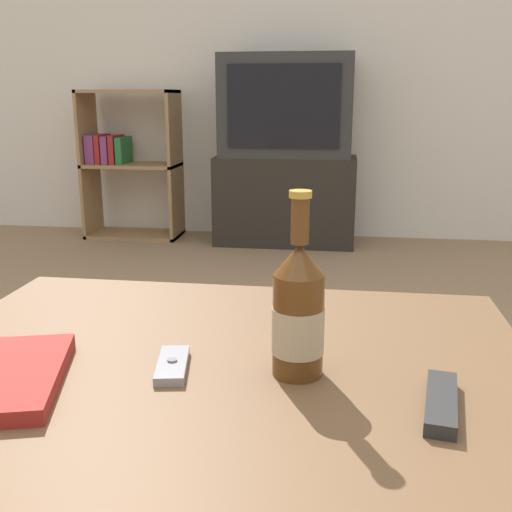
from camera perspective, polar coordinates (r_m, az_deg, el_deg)
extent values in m
cube|color=silver|center=(3.86, 5.70, 21.28)|extent=(8.00, 0.05, 2.60)
cube|color=brown|center=(0.93, -4.36, -12.20)|extent=(1.00, 0.87, 0.04)
cylinder|color=brown|center=(1.49, -18.08, -12.02)|extent=(0.07, 0.07, 0.43)
cylinder|color=brown|center=(1.38, 18.35, -14.40)|extent=(0.07, 0.07, 0.43)
cube|color=#28231E|center=(3.64, 2.80, 5.33)|extent=(0.83, 0.37, 0.53)
cube|color=#2D2D2D|center=(3.59, 2.91, 14.08)|extent=(0.76, 0.36, 0.58)
cube|color=black|center=(3.41, 2.61, 14.03)|extent=(0.63, 0.01, 0.45)
cube|color=#99754C|center=(3.97, -15.60, 8.41)|extent=(0.02, 0.30, 0.91)
cube|color=#99754C|center=(3.78, -7.67, 8.52)|extent=(0.02, 0.30, 0.91)
cube|color=#99754C|center=(3.94, -11.39, 2.05)|extent=(0.58, 0.30, 0.02)
cube|color=#99754C|center=(3.87, -11.73, 8.48)|extent=(0.58, 0.30, 0.02)
cube|color=#99754C|center=(3.85, -12.10, 15.08)|extent=(0.58, 0.30, 0.02)
cube|color=#7F3875|center=(3.94, -15.05, 9.83)|extent=(0.06, 0.21, 0.18)
cube|color=maroon|center=(3.92, -14.37, 9.87)|extent=(0.03, 0.21, 0.18)
cube|color=#7F3875|center=(3.91, -13.76, 9.83)|extent=(0.04, 0.21, 0.17)
cube|color=maroon|center=(3.89, -13.13, 9.87)|extent=(0.03, 0.21, 0.17)
cube|color=#236B38|center=(3.87, -12.47, 9.82)|extent=(0.04, 0.21, 0.16)
cylinder|color=#563314|center=(0.89, 4.02, -6.56)|extent=(0.08, 0.08, 0.16)
cylinder|color=tan|center=(0.89, 4.01, -7.03)|extent=(0.08, 0.08, 0.07)
cone|color=#563314|center=(0.86, 4.14, -0.31)|extent=(0.08, 0.08, 0.05)
cylinder|color=#563314|center=(0.85, 4.21, 3.35)|extent=(0.03, 0.03, 0.07)
cylinder|color=#B79333|center=(0.84, 4.26, 5.90)|extent=(0.03, 0.03, 0.01)
cube|color=gray|center=(0.94, -7.97, -10.26)|extent=(0.06, 0.12, 0.01)
cylinder|color=slate|center=(0.93, -7.99, -9.78)|extent=(0.02, 0.02, 0.00)
cube|color=#282828|center=(0.86, 17.23, -13.20)|extent=(0.07, 0.16, 0.02)
cube|color=maroon|center=(0.95, -22.47, -10.60)|extent=(0.21, 0.28, 0.02)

